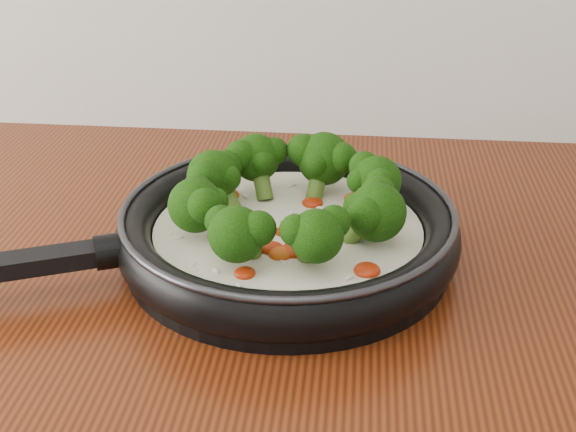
# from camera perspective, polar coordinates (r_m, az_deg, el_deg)

# --- Properties ---
(skillet) EXTENTS (0.60, 0.48, 0.11)m
(skillet) POSITION_cam_1_polar(r_m,az_deg,el_deg) (0.81, -0.21, -0.67)
(skillet) COLOR black
(skillet) RESTS_ON counter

